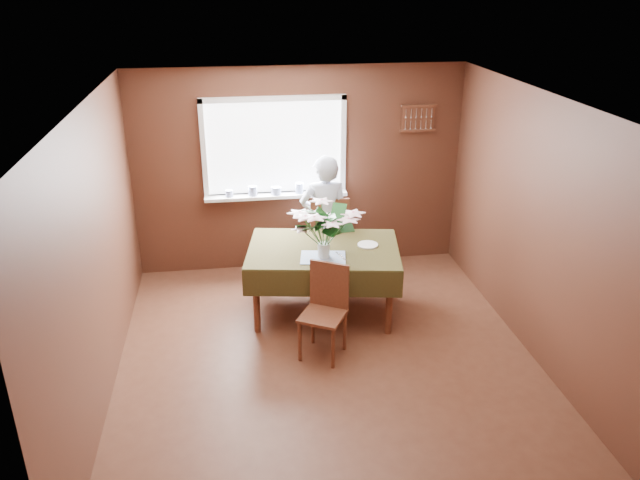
{
  "coord_description": "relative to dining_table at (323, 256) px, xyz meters",
  "views": [
    {
      "loc": [
        -0.83,
        -5.01,
        3.48
      ],
      "look_at": [
        0.0,
        0.55,
        1.05
      ],
      "focal_mm": 35.0,
      "sensor_mm": 36.0,
      "label": 1
    }
  ],
  "objects": [
    {
      "name": "flower_bouquet",
      "position": [
        -0.03,
        -0.23,
        0.44
      ],
      "size": [
        0.62,
        0.62,
        0.54
      ],
      "rotation": [
        0.0,
        0.0,
        -0.22
      ],
      "color": "white",
      "rests_on": "dining_table"
    },
    {
      "name": "wall_front",
      "position": [
        -0.1,
        -3.21,
        0.57
      ],
      "size": [
        4.0,
        0.0,
        4.0
      ],
      "primitive_type": "plane",
      "rotation": [
        -1.57,
        0.0,
        0.0
      ],
      "color": "brown",
      "rests_on": "floor"
    },
    {
      "name": "floor",
      "position": [
        -0.1,
        -0.96,
        -0.68
      ],
      "size": [
        4.5,
        4.5,
        0.0
      ],
      "primitive_type": "plane",
      "color": "#512A1B",
      "rests_on": "ground"
    },
    {
      "name": "table_knife",
      "position": [
        0.14,
        -0.26,
        0.1
      ],
      "size": [
        0.08,
        0.23,
        0.0
      ],
      "primitive_type": "cube",
      "rotation": [
        0.0,
        0.0,
        0.26
      ],
      "color": "silver",
      "rests_on": "dining_table"
    },
    {
      "name": "wall_back",
      "position": [
        -0.1,
        1.29,
        0.57
      ],
      "size": [
        4.0,
        0.0,
        4.0
      ],
      "primitive_type": "plane",
      "rotation": [
        1.57,
        0.0,
        0.0
      ],
      "color": "brown",
      "rests_on": "floor"
    },
    {
      "name": "side_plate",
      "position": [
        0.48,
        -0.0,
        0.1
      ],
      "size": [
        0.24,
        0.24,
        0.01
      ],
      "primitive_type": "cylinder",
      "rotation": [
        0.0,
        0.0,
        0.07
      ],
      "color": "white",
      "rests_on": "dining_table"
    },
    {
      "name": "chair_near",
      "position": [
        -0.1,
        -0.77,
        -0.18
      ],
      "size": [
        0.54,
        0.54,
        0.93
      ],
      "rotation": [
        0.0,
        0.0,
        -0.52
      ],
      "color": "brown",
      "rests_on": "floor"
    },
    {
      "name": "wall_left",
      "position": [
        -2.1,
        -0.96,
        0.57
      ],
      "size": [
        0.0,
        4.5,
        4.5
      ],
      "primitive_type": "plane",
      "rotation": [
        1.57,
        0.0,
        1.57
      ],
      "color": "brown",
      "rests_on": "floor"
    },
    {
      "name": "spoon_rack",
      "position": [
        1.35,
        1.25,
        1.17
      ],
      "size": [
        0.44,
        0.05,
        0.33
      ],
      "color": "brown",
      "rests_on": "wall_back"
    },
    {
      "name": "seated_woman",
      "position": [
        0.12,
        0.73,
        0.11
      ],
      "size": [
        0.58,
        0.39,
        1.59
      ],
      "primitive_type": "imported",
      "rotation": [
        0.0,
        0.0,
        3.13
      ],
      "color": "white",
      "rests_on": "floor"
    },
    {
      "name": "ceiling",
      "position": [
        -0.1,
        -0.96,
        1.82
      ],
      "size": [
        4.5,
        4.5,
        0.0
      ],
      "primitive_type": "plane",
      "rotation": [
        3.14,
        0.0,
        0.0
      ],
      "color": "white",
      "rests_on": "wall_back"
    },
    {
      "name": "dining_table",
      "position": [
        0.0,
        0.0,
        0.0
      ],
      "size": [
        1.76,
        1.35,
        0.78
      ],
      "rotation": [
        0.0,
        0.0,
        -0.17
      ],
      "color": "brown",
      "rests_on": "floor"
    },
    {
      "name": "window_assembly",
      "position": [
        -0.39,
        1.23,
        0.67
      ],
      "size": [
        1.72,
        0.2,
        1.22
      ],
      "color": "white",
      "rests_on": "wall_back"
    },
    {
      "name": "chair_far",
      "position": [
        0.17,
        0.8,
        -0.11
      ],
      "size": [
        0.5,
        0.5,
        1.07
      ],
      "rotation": [
        0.0,
        0.0,
        3.24
      ],
      "color": "brown",
      "rests_on": "floor"
    },
    {
      "name": "wall_right",
      "position": [
        1.9,
        -0.96,
        0.57
      ],
      "size": [
        0.0,
        4.5,
        4.5
      ],
      "primitive_type": "plane",
      "rotation": [
        1.57,
        0.0,
        -1.57
      ],
      "color": "brown",
      "rests_on": "floor"
    }
  ]
}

